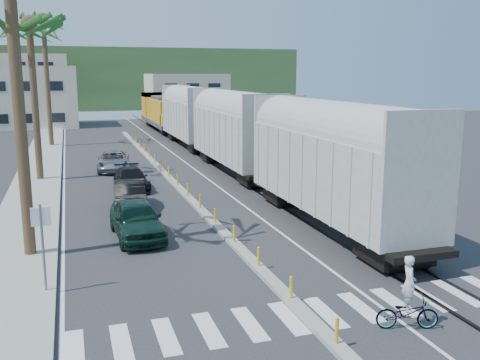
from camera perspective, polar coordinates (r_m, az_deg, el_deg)
name	(u,v)px	position (r m, az deg, el deg)	size (l,w,h in m)	color
ground	(279,290)	(18.05, 4.16, -11.64)	(140.00, 140.00, 0.00)	#28282B
sidewalk	(39,172)	(41.04, -20.61, 0.81)	(3.00, 90.00, 0.15)	gray
rails	(210,158)	(45.38, -3.17, 2.40)	(1.56, 100.00, 0.06)	black
median	(169,178)	(36.57, -7.57, 0.25)	(0.45, 60.00, 0.85)	gray
crosswalk	(304,316)	(16.37, 6.85, -14.17)	(14.00, 2.20, 0.01)	silver
lane_markings	(129,168)	(41.21, -11.77, 1.23)	(9.42, 90.00, 0.01)	silver
freight_train	(214,125)	(43.83, -2.80, 5.87)	(3.00, 60.94, 5.85)	#A5A297
palm_trees	(32,14)	(38.32, -21.29, 16.21)	(3.50, 37.20, 13.75)	brown
street_sign	(42,236)	(18.14, -20.36, -5.60)	(0.60, 0.08, 3.00)	slate
buildings	(66,91)	(87.09, -18.09, 8.98)	(38.00, 27.00, 10.00)	#B7B091
hillside	(98,79)	(115.57, -14.92, 10.40)	(80.00, 20.00, 12.00)	#385628
car_lead	(137,219)	(23.66, -10.98, -4.11)	(2.18, 4.93, 1.65)	black
car_second	(130,196)	(28.51, -11.68, -1.66)	(1.86, 4.65, 1.50)	black
car_third	(131,179)	(33.58, -11.51, 0.13)	(1.97, 4.60, 1.32)	black
car_rear	(114,161)	(40.44, -13.33, 1.98)	(2.74, 5.21, 1.40)	#97999B
cyclist	(408,306)	(15.97, 17.44, -12.72)	(1.63, 2.09, 2.14)	#9EA0A5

